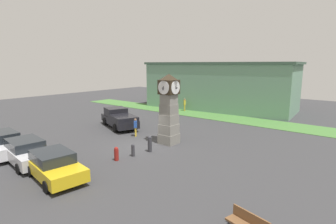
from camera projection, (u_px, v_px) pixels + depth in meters
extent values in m
plane|color=#38383A|center=(140.00, 147.00, 20.11)|extent=(76.90, 76.90, 0.00)
cube|color=gray|center=(169.00, 139.00, 20.90)|extent=(1.31, 1.31, 0.79)
cube|color=gray|center=(169.00, 129.00, 20.76)|extent=(1.24, 1.24, 0.79)
cube|color=gray|center=(169.00, 119.00, 20.61)|extent=(1.16, 1.16, 0.79)
cube|color=slate|center=(169.00, 109.00, 20.47)|extent=(1.09, 1.09, 0.79)
cube|color=gray|center=(169.00, 99.00, 20.33)|extent=(1.02, 1.02, 0.79)
cube|color=#2D2316|center=(169.00, 87.00, 20.16)|extent=(1.25, 1.25, 1.10)
cylinder|color=white|center=(174.00, 86.00, 20.65)|extent=(1.03, 0.04, 1.03)
cube|color=black|center=(174.00, 86.00, 20.68)|extent=(0.06, 0.15, 0.22)
cube|color=black|center=(174.00, 86.00, 20.68)|extent=(0.04, 0.33, 0.26)
cylinder|color=white|center=(164.00, 88.00, 19.66)|extent=(1.03, 0.04, 1.03)
cube|color=black|center=(163.00, 88.00, 19.63)|extent=(0.06, 0.23, 0.08)
cube|color=black|center=(163.00, 88.00, 19.63)|extent=(0.04, 0.14, 0.38)
cylinder|color=white|center=(176.00, 87.00, 19.76)|extent=(0.04, 1.03, 1.03)
cube|color=black|center=(176.00, 88.00, 19.74)|extent=(0.13, 0.06, 0.23)
cube|color=black|center=(176.00, 88.00, 19.74)|extent=(0.39, 0.04, 0.10)
cylinder|color=white|center=(162.00, 87.00, 20.55)|extent=(0.04, 1.03, 1.03)
cube|color=black|center=(162.00, 87.00, 20.57)|extent=(0.19, 0.06, 0.19)
cube|color=black|center=(162.00, 87.00, 20.57)|extent=(0.23, 0.04, 0.35)
pyramid|color=#2D2316|center=(169.00, 77.00, 20.01)|extent=(1.31, 1.31, 0.46)
cylinder|color=maroon|center=(116.00, 155.00, 17.20)|extent=(0.30, 0.30, 0.74)
sphere|color=maroon|center=(116.00, 149.00, 17.12)|extent=(0.27, 0.27, 0.27)
cylinder|color=#333338|center=(133.00, 151.00, 17.99)|extent=(0.24, 0.24, 0.74)
sphere|color=#333338|center=(133.00, 145.00, 17.91)|extent=(0.22, 0.22, 0.22)
cylinder|color=#333338|center=(150.00, 145.00, 18.89)|extent=(0.30, 0.30, 0.99)
sphere|color=#333338|center=(150.00, 138.00, 18.79)|extent=(0.27, 0.27, 0.27)
cube|color=silver|center=(4.00, 147.00, 18.09)|extent=(4.48, 2.18, 0.73)
cube|color=#1E2328|center=(1.00, 136.00, 18.19)|extent=(2.51, 1.89, 0.62)
cylinder|color=black|center=(25.00, 152.00, 17.89)|extent=(0.65, 0.27, 0.64)
cylinder|color=black|center=(12.00, 144.00, 19.69)|extent=(0.65, 0.27, 0.64)
cube|color=silver|center=(27.00, 154.00, 16.61)|extent=(4.61, 2.39, 0.70)
cube|color=#1E2328|center=(25.00, 144.00, 16.72)|extent=(2.61, 2.03, 0.55)
cylinder|color=black|center=(51.00, 160.00, 16.36)|extent=(0.66, 0.29, 0.64)
cylinder|color=black|center=(19.00, 169.00, 15.07)|extent=(0.66, 0.29, 0.64)
cylinder|color=black|center=(35.00, 150.00, 18.26)|extent=(0.66, 0.29, 0.64)
cylinder|color=black|center=(5.00, 157.00, 16.97)|extent=(0.66, 0.29, 0.64)
cube|color=gold|center=(55.00, 169.00, 14.37)|extent=(4.53, 2.53, 0.67)
cube|color=#1E2328|center=(52.00, 156.00, 14.49)|extent=(2.59, 2.11, 0.57)
cylinder|color=black|center=(83.00, 176.00, 14.10)|extent=(0.66, 0.31, 0.64)
cylinder|color=black|center=(47.00, 187.00, 12.84)|extent=(0.66, 0.31, 0.64)
cylinder|color=black|center=(63.00, 163.00, 16.00)|extent=(0.66, 0.31, 0.64)
cylinder|color=black|center=(30.00, 171.00, 14.75)|extent=(0.66, 0.31, 0.64)
cube|color=black|center=(119.00, 121.00, 26.13)|extent=(5.95, 3.96, 0.70)
cube|color=black|center=(116.00, 112.00, 26.83)|extent=(2.54, 2.53, 0.80)
cube|color=black|center=(123.00, 117.00, 25.08)|extent=(3.61, 3.04, 0.36)
cylinder|color=black|center=(105.00, 121.00, 27.15)|extent=(0.85, 0.55, 0.80)
cylinder|color=black|center=(123.00, 119.00, 28.09)|extent=(0.85, 0.55, 0.80)
cylinder|color=black|center=(115.00, 128.00, 24.28)|extent=(0.85, 0.55, 0.80)
cylinder|color=black|center=(135.00, 126.00, 25.23)|extent=(0.85, 0.55, 0.80)
cube|color=brown|center=(251.00, 218.00, 9.60)|extent=(1.56, 0.47, 0.40)
cylinder|color=#262628|center=(235.00, 222.00, 10.16)|extent=(0.06, 0.06, 0.45)
cylinder|color=gold|center=(136.00, 132.00, 23.05)|extent=(0.14, 0.14, 0.79)
cylinder|color=gold|center=(136.00, 132.00, 22.85)|extent=(0.14, 0.14, 0.79)
cube|color=#264CA5|center=(135.00, 124.00, 22.82)|extent=(0.44, 0.46, 0.59)
sphere|color=#8C664C|center=(135.00, 120.00, 22.75)|extent=(0.21, 0.21, 0.21)
cylinder|color=gold|center=(184.00, 108.00, 35.41)|extent=(0.14, 0.14, 0.84)
cylinder|color=gold|center=(185.00, 108.00, 35.22)|extent=(0.14, 0.14, 0.84)
cube|color=gold|center=(185.00, 103.00, 35.18)|extent=(0.45, 0.45, 0.63)
sphere|color=#8C664C|center=(185.00, 99.00, 35.11)|extent=(0.23, 0.23, 0.23)
cube|color=gray|center=(219.00, 87.00, 36.97)|extent=(20.47, 9.50, 6.21)
cube|color=#405849|center=(220.00, 63.00, 36.38)|extent=(21.08, 9.78, 0.30)
cube|color=#477A38|center=(219.00, 117.00, 31.36)|extent=(46.14, 4.09, 0.04)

